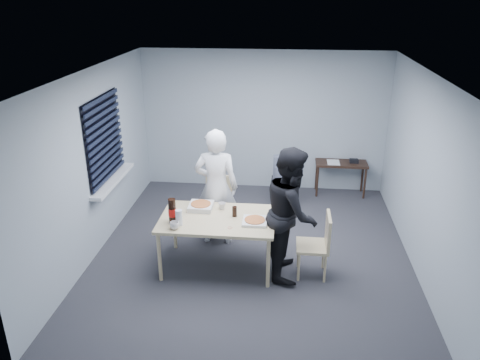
# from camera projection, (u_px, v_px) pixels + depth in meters

# --- Properties ---
(room) EXTENTS (5.00, 5.00, 5.00)m
(room) POSITION_uv_depth(u_px,v_px,m) (107.00, 145.00, 6.89)
(room) COLOR #302F35
(room) RESTS_ON ground
(dining_table) EXTENTS (1.53, 0.97, 0.75)m
(dining_table) POSITION_uv_depth(u_px,v_px,m) (218.00, 222.00, 6.26)
(dining_table) COLOR #C8B389
(dining_table) RESTS_ON ground
(chair_far) EXTENTS (0.42, 0.42, 0.89)m
(chair_far) POSITION_uv_depth(u_px,v_px,m) (218.00, 200.00, 7.32)
(chair_far) COLOR #C8B389
(chair_far) RESTS_ON ground
(chair_right) EXTENTS (0.42, 0.42, 0.89)m
(chair_right) POSITION_uv_depth(u_px,v_px,m) (319.00, 241.00, 6.13)
(chair_right) COLOR #C8B389
(chair_right) RESTS_ON ground
(person_white) EXTENTS (0.65, 0.42, 1.77)m
(person_white) POSITION_uv_depth(u_px,v_px,m) (216.00, 187.00, 6.85)
(person_white) COLOR white
(person_white) RESTS_ON ground
(person_black) EXTENTS (0.47, 0.86, 1.77)m
(person_black) POSITION_uv_depth(u_px,v_px,m) (291.00, 213.00, 6.07)
(person_black) COLOR black
(person_black) RESTS_ON ground
(side_table) EXTENTS (0.94, 0.42, 0.63)m
(side_table) POSITION_uv_depth(u_px,v_px,m) (341.00, 166.00, 8.61)
(side_table) COLOR #331E14
(side_table) RESTS_ON ground
(stool) EXTENTS (0.36, 0.36, 0.50)m
(stool) POSITION_uv_depth(u_px,v_px,m) (281.00, 185.00, 8.20)
(stool) COLOR black
(stool) RESTS_ON ground
(backpack) EXTENTS (0.31, 0.22, 0.43)m
(backpack) POSITION_uv_depth(u_px,v_px,m) (282.00, 168.00, 8.07)
(backpack) COLOR slate
(backpack) RESTS_ON stool
(pizza_box_a) EXTENTS (0.33, 0.33, 0.08)m
(pizza_box_a) POSITION_uv_depth(u_px,v_px,m) (201.00, 206.00, 6.49)
(pizza_box_a) COLOR silver
(pizza_box_a) RESTS_ON dining_table
(pizza_box_b) EXTENTS (0.32, 0.32, 0.05)m
(pizza_box_b) POSITION_uv_depth(u_px,v_px,m) (255.00, 221.00, 6.11)
(pizza_box_b) COLOR silver
(pizza_box_b) RESTS_ON dining_table
(mug_a) EXTENTS (0.17, 0.17, 0.10)m
(mug_a) POSITION_uv_depth(u_px,v_px,m) (175.00, 225.00, 5.94)
(mug_a) COLOR silver
(mug_a) RESTS_ON dining_table
(mug_b) EXTENTS (0.10, 0.10, 0.09)m
(mug_b) POSITION_uv_depth(u_px,v_px,m) (222.00, 206.00, 6.48)
(mug_b) COLOR silver
(mug_b) RESTS_ON dining_table
(cola_glass) EXTENTS (0.08, 0.08, 0.14)m
(cola_glass) POSITION_uv_depth(u_px,v_px,m) (235.00, 212.00, 6.26)
(cola_glass) COLOR black
(cola_glass) RESTS_ON dining_table
(soda_bottle) EXTENTS (0.10, 0.10, 0.33)m
(soda_bottle) POSITION_uv_depth(u_px,v_px,m) (172.00, 211.00, 6.07)
(soda_bottle) COLOR black
(soda_bottle) RESTS_ON dining_table
(plastic_cups) EXTENTS (0.10, 0.10, 0.21)m
(plastic_cups) POSITION_uv_depth(u_px,v_px,m) (179.00, 218.00, 6.02)
(plastic_cups) COLOR silver
(plastic_cups) RESTS_ON dining_table
(rubber_band) EXTENTS (0.06, 0.06, 0.00)m
(rubber_band) POSITION_uv_depth(u_px,v_px,m) (230.00, 228.00, 5.98)
(rubber_band) COLOR red
(rubber_band) RESTS_ON dining_table
(papers) EXTENTS (0.30, 0.35, 0.01)m
(papers) POSITION_uv_depth(u_px,v_px,m) (333.00, 162.00, 8.57)
(papers) COLOR white
(papers) RESTS_ON side_table
(black_box) EXTENTS (0.17, 0.13, 0.07)m
(black_box) POSITION_uv_depth(u_px,v_px,m) (354.00, 161.00, 8.55)
(black_box) COLOR black
(black_box) RESTS_ON side_table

